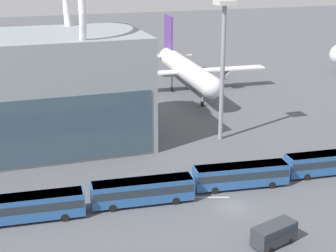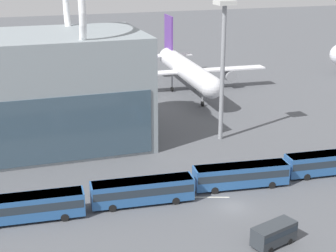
# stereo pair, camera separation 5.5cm
# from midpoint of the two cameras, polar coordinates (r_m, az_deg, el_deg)

# --- Properties ---
(ground_plane) EXTENTS (440.00, 440.00, 0.00)m
(ground_plane) POSITION_cam_midpoint_polar(r_m,az_deg,el_deg) (66.98, 7.15, -8.84)
(ground_plane) COLOR #515459
(airliner_at_gate_far) EXTENTS (39.63, 39.61, 15.90)m
(airliner_at_gate_far) POSITION_cam_midpoint_polar(r_m,az_deg,el_deg) (119.32, 1.91, 6.38)
(airliner_at_gate_far) COLOR white
(airliner_at_gate_far) RESTS_ON ground_plane
(shuttle_bus_0) EXTENTS (13.36, 3.62, 3.29)m
(shuttle_bus_0) POSITION_cam_midpoint_polar(r_m,az_deg,el_deg) (64.59, -15.15, -8.55)
(shuttle_bus_0) COLOR #285693
(shuttle_bus_0) RESTS_ON ground_plane
(shuttle_bus_1) EXTENTS (13.37, 3.72, 3.29)m
(shuttle_bus_1) POSITION_cam_midpoint_polar(r_m,az_deg,el_deg) (66.40, -2.82, -7.10)
(shuttle_bus_1) COLOR #285693
(shuttle_bus_1) RESTS_ON ground_plane
(shuttle_bus_2) EXTENTS (13.42, 4.11, 3.29)m
(shuttle_bus_2) POSITION_cam_midpoint_polar(r_m,az_deg,el_deg) (71.47, 8.11, -5.32)
(shuttle_bus_2) COLOR #285693
(shuttle_bus_2) RESTS_ON ground_plane
(shuttle_bus_3) EXTENTS (13.37, 3.71, 3.29)m
(shuttle_bus_3) POSITION_cam_midpoint_polar(r_m,az_deg,el_deg) (78.47, 17.44, -3.80)
(shuttle_bus_3) COLOR #285693
(shuttle_bus_3) RESTS_ON ground_plane
(service_van_foreground) EXTENTS (5.72, 3.63, 2.48)m
(service_van_foreground) POSITION_cam_midpoint_polar(r_m,az_deg,el_deg) (59.04, 11.69, -11.54)
(service_van_foreground) COLOR #2D3338
(service_van_foreground) RESTS_ON ground_plane
(floodlight_mast) EXTENTS (2.96, 2.96, 23.58)m
(floodlight_mast) POSITION_cam_midpoint_polar(r_m,az_deg,el_deg) (86.00, 6.16, 8.33)
(floodlight_mast) COLOR gray
(floodlight_mast) RESTS_ON ground_plane
(lane_stripe_0) EXTENTS (11.70, 2.21, 0.01)m
(lane_stripe_0) POSITION_cam_midpoint_polar(r_m,az_deg,el_deg) (79.06, 17.37, -5.14)
(lane_stripe_0) COLOR silver
(lane_stripe_0) RESTS_ON ground_plane
(lane_stripe_2) EXTENTS (7.67, 1.71, 0.01)m
(lane_stripe_2) POSITION_cam_midpoint_polar(r_m,az_deg,el_deg) (69.34, -13.95, -8.27)
(lane_stripe_2) COLOR silver
(lane_stripe_2) RESTS_ON ground_plane
(lane_stripe_4) EXTENTS (8.74, 3.11, 0.01)m
(lane_stripe_4) POSITION_cam_midpoint_polar(r_m,az_deg,el_deg) (68.89, 3.03, -7.88)
(lane_stripe_4) COLOR silver
(lane_stripe_4) RESTS_ON ground_plane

